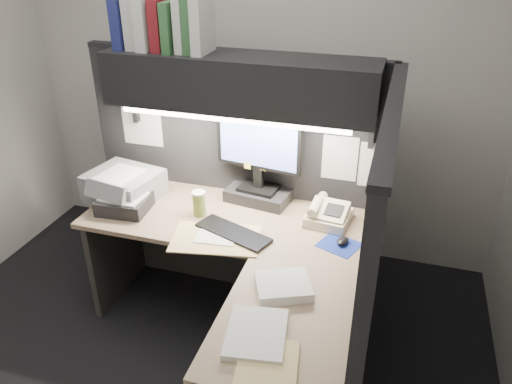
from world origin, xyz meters
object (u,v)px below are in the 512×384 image
keyboard (233,233)px  coffee_cup (199,204)px  monitor (259,167)px  overhead_shelf (239,82)px  notebook_stack (125,204)px  desk (251,329)px  printer (124,185)px  telephone (329,215)px

keyboard → coffee_cup: coffee_cup is taller
monitor → coffee_cup: (-0.29, -0.27, -0.16)m
overhead_shelf → monitor: bearing=34.7°
notebook_stack → coffee_cup: bearing=10.3°
keyboard → coffee_cup: (-0.27, 0.15, 0.06)m
monitor → coffee_cup: size_ratio=4.10×
desk → coffee_cup: coffee_cup is taller
monitor → coffee_cup: bearing=-128.3°
monitor → printer: monitor is taller
telephone → notebook_stack: bearing=-162.9°
monitor → telephone: (0.47, -0.13, -0.18)m
printer → desk: bearing=-20.3°
desk → keyboard: 0.54m
overhead_shelf → telephone: overhead_shelf is taller
desk → monitor: size_ratio=2.90×
desk → notebook_stack: size_ratio=5.85×
desk → monitor: (-0.20, 0.82, 0.52)m
overhead_shelf → monitor: (0.10, 0.07, -0.54)m
desk → notebook_stack: bearing=154.1°
desk → printer: 1.26m
monitor → printer: size_ratio=1.39×
overhead_shelf → coffee_cup: 0.75m
keyboard → desk: bearing=-39.3°
desk → telephone: size_ratio=6.85×
notebook_stack → overhead_shelf: bearing=24.0°
coffee_cup → telephone: bearing=10.4°
desk → notebook_stack: 1.11m
desk → keyboard: bearing=120.0°
overhead_shelf → coffee_cup: size_ratio=10.84×
overhead_shelf → printer: (-0.74, -0.14, -0.69)m
coffee_cup → printer: size_ratio=0.34×
printer → monitor: bearing=24.1°
coffee_cup → notebook_stack: coffee_cup is taller
desk → coffee_cup: 0.82m
telephone → printer: (-1.30, -0.07, 0.04)m
printer → overhead_shelf: bearing=20.9°
monitor → notebook_stack: (-0.75, -0.36, -0.19)m
monitor → printer: bearing=-158.0°
notebook_stack → printer: bearing=119.0°
overhead_shelf → desk: bearing=-68.2°
overhead_shelf → notebook_stack: overhead_shelf is taller
keyboard → overhead_shelf: bearing=122.2°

